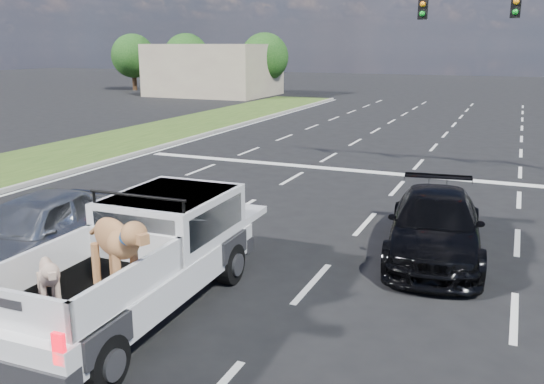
# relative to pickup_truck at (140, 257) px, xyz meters

# --- Properties ---
(ground) EXTENTS (160.00, 160.00, 0.00)m
(ground) POSITION_rel_pickup_truck_xyz_m (0.48, 2.18, -0.95)
(ground) COLOR black
(ground) RESTS_ON ground
(road_markings) EXTENTS (17.75, 60.00, 0.01)m
(road_markings) POSITION_rel_pickup_truck_xyz_m (0.48, 8.74, -0.94)
(road_markings) COLOR silver
(road_markings) RESTS_ON ground
(grass_median_left) EXTENTS (5.00, 60.00, 0.10)m
(grass_median_left) POSITION_rel_pickup_truck_xyz_m (-11.02, 8.18, -0.90)
(grass_median_left) COLOR #284816
(grass_median_left) RESTS_ON ground
(curb_left) EXTENTS (0.15, 60.00, 0.14)m
(curb_left) POSITION_rel_pickup_truck_xyz_m (-8.57, 8.18, -0.88)
(curb_left) COLOR gray
(curb_left) RESTS_ON ground
(building_left) EXTENTS (10.00, 8.00, 4.40)m
(building_left) POSITION_rel_pickup_truck_xyz_m (-19.52, 38.18, 1.25)
(building_left) COLOR tan
(building_left) RESTS_ON ground
(tree_far_a) EXTENTS (4.20, 4.20, 5.40)m
(tree_far_a) POSITION_rel_pickup_truck_xyz_m (-29.52, 40.18, 2.34)
(tree_far_a) COLOR #332114
(tree_far_a) RESTS_ON ground
(tree_far_b) EXTENTS (4.20, 4.20, 5.40)m
(tree_far_b) POSITION_rel_pickup_truck_xyz_m (-23.52, 40.18, 2.34)
(tree_far_b) COLOR #332114
(tree_far_b) RESTS_ON ground
(tree_far_c) EXTENTS (4.20, 4.20, 5.40)m
(tree_far_c) POSITION_rel_pickup_truck_xyz_m (-15.52, 40.18, 2.34)
(tree_far_c) COLOR #332114
(tree_far_c) RESTS_ON ground
(pickup_truck) EXTENTS (2.22, 5.40, 2.00)m
(pickup_truck) POSITION_rel_pickup_truck_xyz_m (0.00, 0.00, 0.00)
(pickup_truck) COLOR black
(pickup_truck) RESTS_ON ground
(silver_sedan) EXTENTS (2.32, 4.57, 1.49)m
(silver_sedan) POSITION_rel_pickup_truck_xyz_m (-3.15, 0.86, -0.20)
(silver_sedan) COLOR #ACAFB3
(silver_sedan) RESTS_ON ground
(black_coupe) EXTENTS (2.41, 4.80, 1.34)m
(black_coupe) POSITION_rel_pickup_truck_xyz_m (4.10, 4.55, -0.28)
(black_coupe) COLOR black
(black_coupe) RESTS_ON ground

